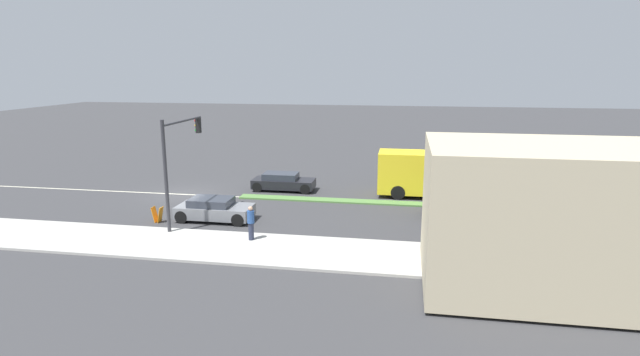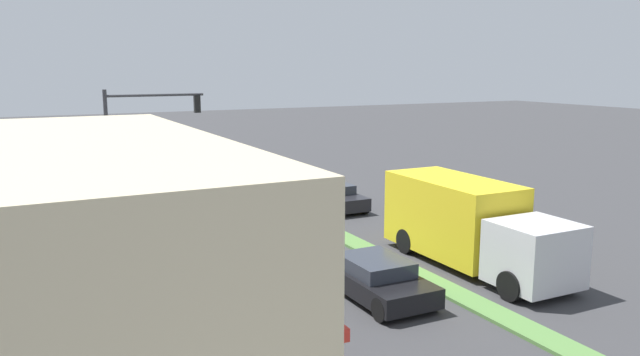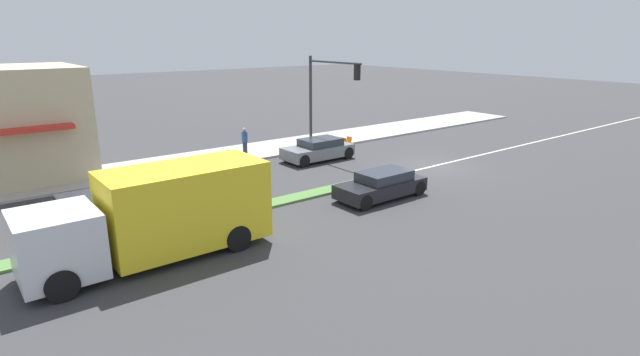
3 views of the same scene
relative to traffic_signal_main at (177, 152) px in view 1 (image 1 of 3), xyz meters
name	(u,v)px [view 1 (image 1 of 3)]	position (x,y,z in m)	size (l,w,h in m)	color
ground_plane	(466,207)	(-6.12, 15.22, -3.90)	(160.00, 160.00, 0.00)	#38383A
sidewalk_right	(502,264)	(2.88, 15.72, -3.84)	(4.00, 73.00, 0.12)	#B2AFA8
median_strip	(630,214)	(-6.12, 24.22, -3.85)	(0.90, 46.00, 0.10)	#568442
lane_marking_center	(183,194)	(-6.12, -2.78, -3.90)	(0.16, 60.00, 0.01)	beige
building_corner_store	(576,219)	(4.94, 17.73, -1.10)	(6.62, 10.76, 5.35)	#C6B793
traffic_signal_main	(177,152)	(0.00, 0.00, 0.00)	(4.59, 0.34, 5.60)	#333338
pedestrian	(251,222)	(1.91, 4.43, -2.91)	(0.34, 0.34, 1.65)	#282D42
warning_aframe_sign	(158,215)	(-0.26, -1.49, -3.47)	(0.45, 0.53, 0.84)	orange
delivery_truck	(433,174)	(-8.32, 13.31, -2.43)	(2.44, 7.50, 2.87)	silver
sedan_dark	(283,182)	(-8.32, 3.45, -3.31)	(1.74, 4.15, 1.19)	black
suv_black	(458,207)	(-3.92, 14.50, -3.32)	(1.92, 3.85, 1.18)	black
sedan_maroon	(590,183)	(-11.12, 23.66, -3.24)	(1.80, 4.33, 1.35)	maroon
suv_grey	(214,209)	(-1.12, 1.39, -3.29)	(1.87, 4.06, 1.23)	slate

